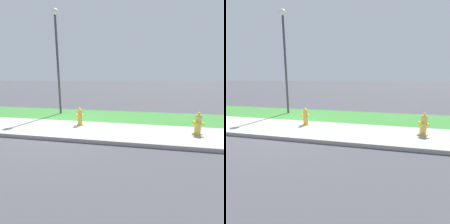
{
  "view_description": "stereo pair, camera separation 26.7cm",
  "coord_description": "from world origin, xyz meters",
  "views": [
    {
      "loc": [
        3.21,
        -6.01,
        1.99
      ],
      "look_at": [
        1.75,
        1.53,
        0.4
      ],
      "focal_mm": 28.0,
      "sensor_mm": 36.0,
      "label": 1
    },
    {
      "loc": [
        3.47,
        -5.96,
        1.99
      ],
      "look_at": [
        1.75,
        1.53,
        0.4
      ],
      "focal_mm": 28.0,
      "sensor_mm": 36.0,
      "label": 2
    }
  ],
  "objects": [
    {
      "name": "ground_plane",
      "position": [
        0.0,
        0.0,
        0.0
      ],
      "size": [
        120.0,
        120.0,
        0.0
      ],
      "primitive_type": "plane",
      "color": "#424247"
    },
    {
      "name": "sidewalk_pavement",
      "position": [
        0.0,
        0.0,
        0.01
      ],
      "size": [
        18.0,
        2.26,
        0.01
      ],
      "primitive_type": "cube",
      "color": "#9E9993",
      "rests_on": "ground"
    },
    {
      "name": "grass_verge",
      "position": [
        0.0,
        2.45,
        0.0
      ],
      "size": [
        18.0,
        2.63,
        0.01
      ],
      "primitive_type": "cube",
      "color": "#387A33",
      "rests_on": "ground"
    },
    {
      "name": "street_curb",
      "position": [
        0.0,
        -1.21,
        0.06
      ],
      "size": [
        18.0,
        0.16,
        0.12
      ],
      "primitive_type": "cube",
      "color": "#9E9993",
      "rests_on": "ground"
    },
    {
      "name": "fire_hydrant_near_corner",
      "position": [
        5.02,
        0.24,
        0.37
      ],
      "size": [
        0.35,
        0.35,
        0.77
      ],
      "rotation": [
        0.0,
        0.0,
        2.41
      ],
      "color": "gold",
      "rests_on": "ground"
    },
    {
      "name": "fire_hydrant_at_driveway",
      "position": [
        0.6,
        0.54,
        0.36
      ],
      "size": [
        0.34,
        0.36,
        0.75
      ],
      "rotation": [
        0.0,
        0.0,
        1.11
      ],
      "color": "gold",
      "rests_on": "ground"
    },
    {
      "name": "street_lamp",
      "position": [
        -1.29,
        2.57,
        3.39
      ],
      "size": [
        0.32,
        0.32,
        5.21
      ],
      "color": "#3D3D42",
      "rests_on": "ground"
    }
  ]
}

